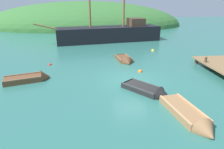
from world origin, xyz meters
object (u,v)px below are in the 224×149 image
(sailing_ship, at_px, (110,36))
(buoy_orange, at_px, (140,72))
(rowboat_center, at_px, (31,79))
(rowboat_far, at_px, (190,118))
(rowboat_outer_left, at_px, (149,92))
(buoy_yellow, at_px, (153,51))
(rowboat_near_dock, at_px, (125,60))
(buoy_red, at_px, (50,65))

(sailing_ship, distance_m, buoy_orange, 13.58)
(rowboat_center, distance_m, rowboat_far, 11.15)
(rowboat_outer_left, relative_size, rowboat_center, 0.95)
(rowboat_far, bearing_deg, buoy_orange, 177.91)
(buoy_orange, bearing_deg, rowboat_center, -172.39)
(rowboat_center, xyz_separation_m, buoy_yellow, (11.72, 8.22, -0.13))
(rowboat_near_dock, bearing_deg, sailing_ship, 174.06)
(rowboat_near_dock, bearing_deg, rowboat_center, -70.62)
(rowboat_near_dock, xyz_separation_m, rowboat_far, (1.65, -10.28, 0.03))
(buoy_orange, bearing_deg, sailing_ship, 96.01)
(buoy_red, bearing_deg, sailing_ship, 59.19)
(rowboat_outer_left, xyz_separation_m, buoy_red, (-7.54, 6.64, -0.10))
(rowboat_outer_left, relative_size, rowboat_far, 0.83)
(rowboat_near_dock, bearing_deg, buoy_orange, 4.86)
(rowboat_center, bearing_deg, buoy_yellow, 17.33)
(rowboat_center, distance_m, buoy_yellow, 14.31)
(rowboat_center, xyz_separation_m, buoy_orange, (8.53, 1.14, -0.13))
(rowboat_center, relative_size, buoy_orange, 8.70)
(buoy_red, bearing_deg, rowboat_center, -99.61)
(rowboat_center, xyz_separation_m, buoy_red, (0.64, 3.78, -0.13))
(rowboat_far, bearing_deg, rowboat_near_dock, -179.80)
(rowboat_far, height_order, buoy_red, rowboat_far)
(rowboat_near_dock, distance_m, buoy_yellow, 5.62)
(buoy_orange, bearing_deg, buoy_red, 161.52)
(sailing_ship, xyz_separation_m, rowboat_outer_left, (1.08, -17.49, -0.71))
(rowboat_outer_left, relative_size, buoy_yellow, 8.06)
(buoy_yellow, bearing_deg, rowboat_outer_left, -107.68)
(rowboat_near_dock, distance_m, rowboat_far, 10.41)
(buoy_orange, bearing_deg, rowboat_outer_left, -94.91)
(rowboat_outer_left, height_order, buoy_red, rowboat_outer_left)
(rowboat_near_dock, bearing_deg, buoy_yellow, 125.48)
(rowboat_far, bearing_deg, rowboat_center, -131.62)
(rowboat_outer_left, xyz_separation_m, buoy_orange, (0.34, 4.01, -0.10))
(rowboat_near_dock, relative_size, rowboat_far, 0.81)
(sailing_ship, height_order, buoy_orange, sailing_ship)
(rowboat_near_dock, distance_m, buoy_red, 7.11)
(rowboat_near_dock, distance_m, rowboat_center, 8.83)
(buoy_red, xyz_separation_m, buoy_orange, (7.89, -2.64, 0.00))
(sailing_ship, relative_size, rowboat_center, 5.15)
(sailing_ship, xyz_separation_m, buoy_yellow, (4.61, -6.41, -0.81))
(sailing_ship, xyz_separation_m, buoy_orange, (1.42, -13.49, -0.81))
(buoy_yellow, bearing_deg, buoy_red, -158.15)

